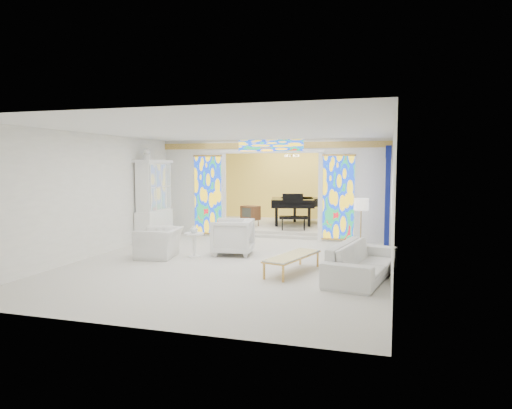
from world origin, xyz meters
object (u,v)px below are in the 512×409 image
(china_cabinet, at_px, (154,201))
(armchair_left, at_px, (159,243))
(armchair_right, at_px, (233,237))
(sofa, at_px, (362,261))
(coffee_table, at_px, (292,257))
(tv_console, at_px, (250,213))
(grand_piano, at_px, (296,203))

(china_cabinet, xyz_separation_m, armchair_left, (1.31, -2.15, -0.82))
(china_cabinet, xyz_separation_m, armchair_right, (2.91, -1.33, -0.72))
(armchair_left, relative_size, sofa, 0.45)
(coffee_table, relative_size, tv_console, 2.53)
(armchair_left, height_order, grand_piano, grand_piano)
(china_cabinet, relative_size, armchair_left, 2.50)
(coffee_table, xyz_separation_m, tv_console, (-2.58, 5.46, 0.28))
(armchair_left, relative_size, tv_console, 1.56)
(china_cabinet, bearing_deg, armchair_left, -58.70)
(armchair_right, height_order, coffee_table, armchair_right)
(sofa, xyz_separation_m, coffee_table, (-1.41, 0.09, -0.01))
(armchair_left, distance_m, coffee_table, 3.51)
(armchair_left, bearing_deg, china_cabinet, -158.47)
(armchair_right, height_order, tv_console, armchair_right)
(coffee_table, height_order, tv_console, tv_console)
(tv_console, bearing_deg, sofa, -30.02)
(armchair_right, relative_size, sofa, 0.41)
(china_cabinet, xyz_separation_m, sofa, (6.17, -2.92, -0.82))
(china_cabinet, xyz_separation_m, grand_piano, (3.53, 3.67, -0.25))
(coffee_table, xyz_separation_m, grand_piano, (-1.22, 6.50, 0.58))
(sofa, xyz_separation_m, grand_piano, (-2.63, 6.59, 0.57))
(coffee_table, bearing_deg, grand_piano, 100.64)
(armchair_right, height_order, grand_piano, grand_piano)
(armchair_left, bearing_deg, grand_piano, 149.30)
(armchair_left, bearing_deg, armchair_right, 107.22)
(armchair_left, xyz_separation_m, coffee_table, (3.44, -0.68, -0.01))
(sofa, bearing_deg, china_cabinet, 75.82)
(coffee_table, distance_m, tv_console, 6.05)
(tv_console, bearing_deg, china_cabinet, -105.23)
(china_cabinet, bearing_deg, grand_piano, 46.08)
(armchair_left, distance_m, tv_console, 4.87)
(armchair_right, bearing_deg, china_cabinet, -122.89)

